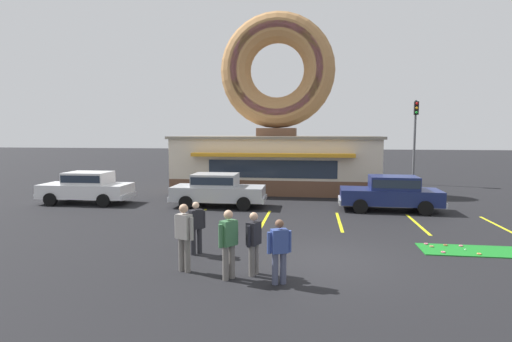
% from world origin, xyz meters
% --- Properties ---
extents(ground_plane, '(160.00, 160.00, 0.00)m').
position_xyz_m(ground_plane, '(0.00, 0.00, 0.00)').
color(ground_plane, black).
extents(donut_shop_building, '(12.30, 6.75, 10.96)m').
position_xyz_m(donut_shop_building, '(-2.63, 13.94, 3.74)').
color(donut_shop_building, brown).
rests_on(donut_shop_building, ground).
extents(putting_mat, '(3.32, 1.22, 0.03)m').
position_xyz_m(putting_mat, '(4.57, 1.44, 0.01)').
color(putting_mat, '#197523').
rests_on(putting_mat, ground).
extents(mini_donut_near_left, '(0.13, 0.13, 0.04)m').
position_xyz_m(mini_donut_near_left, '(3.47, 1.07, 0.05)').
color(mini_donut_near_left, '#D8667F').
rests_on(mini_donut_near_left, putting_mat).
extents(mini_donut_mid_left, '(0.13, 0.13, 0.04)m').
position_xyz_m(mini_donut_mid_left, '(3.31, 1.65, 0.05)').
color(mini_donut_mid_left, '#A5724C').
rests_on(mini_donut_mid_left, putting_mat).
extents(mini_donut_mid_centre, '(0.13, 0.13, 0.04)m').
position_xyz_m(mini_donut_mid_centre, '(3.78, 1.86, 0.05)').
color(mini_donut_mid_centre, brown).
rests_on(mini_donut_mid_centre, putting_mat).
extents(mini_donut_mid_right, '(0.13, 0.13, 0.04)m').
position_xyz_m(mini_donut_mid_right, '(3.22, 1.92, 0.05)').
color(mini_donut_mid_right, '#D8667F').
rests_on(mini_donut_mid_right, putting_mat).
extents(mini_donut_far_centre, '(0.13, 0.13, 0.04)m').
position_xyz_m(mini_donut_far_centre, '(4.23, 1.85, 0.05)').
color(mini_donut_far_centre, '#D8667F').
rests_on(mini_donut_far_centre, putting_mat).
extents(mini_donut_far_right, '(0.13, 0.13, 0.04)m').
position_xyz_m(mini_donut_far_right, '(4.45, 1.03, 0.05)').
color(mini_donut_far_right, '#D17F47').
rests_on(mini_donut_far_right, putting_mat).
extents(golf_ball, '(0.04, 0.04, 0.04)m').
position_xyz_m(golf_ball, '(4.21, 1.42, 0.05)').
color(golf_ball, white).
rests_on(golf_ball, putting_mat).
extents(car_white, '(4.61, 2.08, 1.60)m').
position_xyz_m(car_white, '(-11.65, 7.48, 0.87)').
color(car_white, silver).
rests_on(car_white, ground).
extents(car_navy, '(4.61, 2.08, 1.60)m').
position_xyz_m(car_navy, '(3.18, 7.66, 0.87)').
color(car_navy, navy).
rests_on(car_navy, ground).
extents(car_silver, '(4.59, 2.03, 1.60)m').
position_xyz_m(car_silver, '(-4.91, 7.55, 0.87)').
color(car_silver, '#B2B5BA').
rests_on(car_silver, ground).
extents(pedestrian_blue_sweater_man, '(0.56, 0.37, 1.75)m').
position_xyz_m(pedestrian_blue_sweater_man, '(-3.60, -1.47, 0.98)').
color(pedestrian_blue_sweater_man, slate).
rests_on(pedestrian_blue_sweater_man, ground).
extents(pedestrian_hooded_kid, '(0.47, 0.43, 1.56)m').
position_xyz_m(pedestrian_hooded_kid, '(-3.72, -0.01, 0.85)').
color(pedestrian_hooded_kid, '#232328').
rests_on(pedestrian_hooded_kid, ground).
extents(pedestrian_leather_jacket_man, '(0.36, 0.56, 1.59)m').
position_xyz_m(pedestrian_leather_jacket_man, '(-1.80, -1.47, 0.88)').
color(pedestrian_leather_jacket_man, slate).
rests_on(pedestrian_leather_jacket_man, ground).
extents(pedestrian_clipboard_woman, '(0.56, 0.37, 1.54)m').
position_xyz_m(pedestrian_clipboard_woman, '(-1.12, -1.98, 0.85)').
color(pedestrian_clipboard_woman, '#474C66').
rests_on(pedestrian_clipboard_woman, ground).
extents(pedestrian_beanie_man, '(0.42, 0.49, 1.70)m').
position_xyz_m(pedestrian_beanie_man, '(-2.36, -1.84, 0.95)').
color(pedestrian_beanie_man, slate).
rests_on(pedestrian_beanie_man, ground).
extents(trash_bin, '(0.57, 0.57, 0.97)m').
position_xyz_m(trash_bin, '(4.15, 11.35, 0.50)').
color(trash_bin, '#1E662D').
rests_on(trash_bin, ground).
extents(traffic_light_pole, '(0.28, 0.47, 5.80)m').
position_xyz_m(traffic_light_pole, '(6.57, 17.71, 3.71)').
color(traffic_light_pole, '#595B60').
rests_on(traffic_light_pole, ground).
extents(parking_stripe_far_left, '(0.12, 3.60, 0.01)m').
position_xyz_m(parking_stripe_far_left, '(-5.28, 5.00, 0.00)').
color(parking_stripe_far_left, yellow).
rests_on(parking_stripe_far_left, ground).
extents(parking_stripe_left, '(0.12, 3.60, 0.01)m').
position_xyz_m(parking_stripe_left, '(-2.28, 5.00, 0.00)').
color(parking_stripe_left, yellow).
rests_on(parking_stripe_left, ground).
extents(parking_stripe_mid_left, '(0.12, 3.60, 0.01)m').
position_xyz_m(parking_stripe_mid_left, '(0.72, 5.00, 0.00)').
color(parking_stripe_mid_left, yellow).
rests_on(parking_stripe_mid_left, ground).
extents(parking_stripe_centre, '(0.12, 3.60, 0.01)m').
position_xyz_m(parking_stripe_centre, '(3.72, 5.00, 0.00)').
color(parking_stripe_centre, yellow).
rests_on(parking_stripe_centre, ground).
extents(parking_stripe_mid_right, '(0.12, 3.60, 0.01)m').
position_xyz_m(parking_stripe_mid_right, '(6.72, 5.00, 0.00)').
color(parking_stripe_mid_right, yellow).
rests_on(parking_stripe_mid_right, ground).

